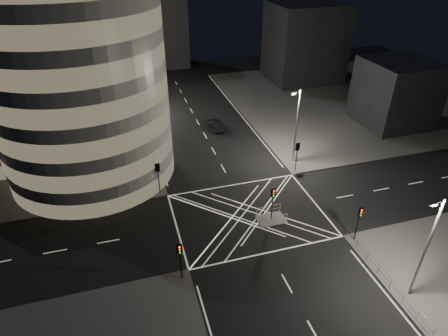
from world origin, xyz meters
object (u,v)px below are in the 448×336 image
object	(u,v)px
traffic_signal_island	(273,198)
traffic_signal_nl	(180,255)
street_lamp_right_near	(426,247)
traffic_signal_fr	(297,152)
street_lamp_left_near	(145,133)
street_lamp_right_far	(296,125)
central_island	(271,219)
street_lamp_left_far	(133,85)
traffic_signal_fl	(158,173)
traffic_signal_nr	(359,218)
sedan	(215,125)

from	to	relation	value
traffic_signal_island	traffic_signal_nl	bearing A→B (deg)	-153.86
street_lamp_right_near	traffic_signal_fr	bearing A→B (deg)	91.75
street_lamp_left_near	street_lamp_right_far	xyz separation A→B (m)	(18.87, -3.00, 0.00)
street_lamp_left_near	traffic_signal_nl	bearing A→B (deg)	-88.06
central_island	street_lamp_right_near	world-z (taller)	street_lamp_right_near
street_lamp_left_far	traffic_signal_fl	bearing A→B (deg)	-88.43
traffic_signal_nr	sedan	distance (m)	29.50
traffic_signal_island	street_lamp_left_near	bearing A→B (deg)	130.27
sedan	central_island	bearing A→B (deg)	84.18
traffic_signal_nl	street_lamp_left_near	xyz separation A→B (m)	(-0.64, 18.80, 2.63)
traffic_signal_nl	traffic_signal_fr	xyz separation A→B (m)	(17.60, 13.60, 0.00)
street_lamp_right_far	street_lamp_right_near	distance (m)	23.00
central_island	street_lamp_right_near	bearing A→B (deg)	-59.25
central_island	traffic_signal_island	size ratio (longest dim) A/B	0.75
traffic_signal_fl	traffic_signal_nl	size ratio (longest dim) A/B	1.00
traffic_signal_nl	traffic_signal_fr	size ratio (longest dim) A/B	1.00
traffic_signal_island	sedan	distance (m)	23.45
traffic_signal_fr	street_lamp_left_near	xyz separation A→B (m)	(-18.24, 5.20, 2.63)
traffic_signal_island	street_lamp_left_far	xyz separation A→B (m)	(-11.44, 31.50, 2.63)
traffic_signal_fr	street_lamp_right_near	bearing A→B (deg)	-88.25
street_lamp_left_near	street_lamp_left_far	size ratio (longest dim) A/B	1.00
traffic_signal_nr	street_lamp_right_far	distance (m)	16.03
traffic_signal_fl	traffic_signal_island	xyz separation A→B (m)	(10.80, -8.30, 0.00)
central_island	street_lamp_left_near	size ratio (longest dim) A/B	0.30
traffic_signal_fl	street_lamp_right_near	bearing A→B (deg)	-48.76
traffic_signal_nr	sedan	size ratio (longest dim) A/B	0.91
sedan	street_lamp_right_near	bearing A→B (deg)	95.98
traffic_signal_fr	traffic_signal_nl	bearing A→B (deg)	-142.31
street_lamp_right_far	street_lamp_right_near	size ratio (longest dim) A/B	1.00
traffic_signal_nr	street_lamp_right_near	xyz separation A→B (m)	(0.64, -7.20, 2.63)
traffic_signal_nl	street_lamp_left_far	bearing A→B (deg)	90.99
traffic_signal_nl	traffic_signal_nr	bearing A→B (deg)	0.00
street_lamp_right_far	traffic_signal_nl	bearing A→B (deg)	-139.09
traffic_signal_fl	traffic_signal_nr	bearing A→B (deg)	-37.69
street_lamp_right_far	central_island	bearing A→B (deg)	-125.30
central_island	street_lamp_right_near	size ratio (longest dim) A/B	0.30
traffic_signal_nl	street_lamp_right_near	distance (m)	19.78
traffic_signal_nl	sedan	size ratio (longest dim) A/B	0.91
street_lamp_left_far	street_lamp_right_near	distance (m)	47.88
street_lamp_left_far	sedan	world-z (taller)	street_lamp_left_far
traffic_signal_island	sedan	xyz separation A→B (m)	(0.10, 23.34, -2.19)
central_island	street_lamp_right_near	xyz separation A→B (m)	(7.44, -12.50, 5.47)
central_island	street_lamp_right_near	distance (m)	15.54
street_lamp_right_far	traffic_signal_fl	bearing A→B (deg)	-173.12
street_lamp_left_near	street_lamp_right_near	xyz separation A→B (m)	(18.87, -26.00, 0.00)
traffic_signal_fl	traffic_signal_island	bearing A→B (deg)	-37.54
traffic_signal_fl	street_lamp_left_near	world-z (taller)	street_lamp_left_near
central_island	traffic_signal_nl	world-z (taller)	traffic_signal_nl
street_lamp_right_near	central_island	bearing A→B (deg)	120.75
traffic_signal_fr	traffic_signal_nr	bearing A→B (deg)	-90.00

